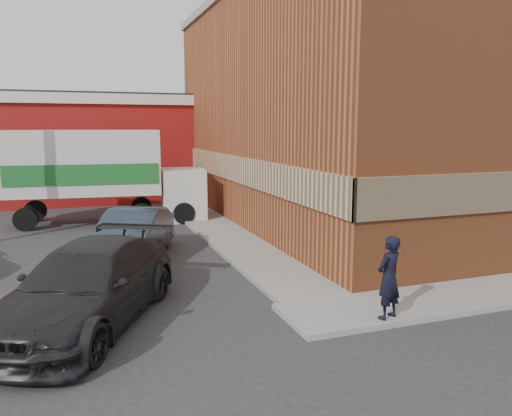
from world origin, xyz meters
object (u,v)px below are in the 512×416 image
object	(u,v)px
warehouse	(42,147)
sedan	(132,235)
brick_building	(389,109)
man	(389,277)
box_truck	(104,170)
suv_b	(88,286)

from	to	relation	value
warehouse	sedan	size ratio (longest dim) A/B	3.61
brick_building	sedan	world-z (taller)	brick_building
man	box_truck	world-z (taller)	box_truck
brick_building	box_truck	size ratio (longest dim) A/B	2.32
suv_b	box_truck	size ratio (longest dim) A/B	0.69
brick_building	suv_b	bearing A→B (deg)	-146.32
man	sedan	bearing A→B (deg)	-78.75
brick_building	warehouse	xyz separation A→B (m)	(-14.50, 11.00, -1.87)
brick_building	sedan	distance (m)	12.62
brick_building	sedan	bearing A→B (deg)	-161.51
warehouse	suv_b	xyz separation A→B (m)	(1.75, -19.50, -2.02)
brick_building	warehouse	bearing A→B (deg)	142.80
suv_b	box_truck	world-z (taller)	box_truck
warehouse	box_truck	distance (m)	8.95
sedan	suv_b	distance (m)	4.89
suv_b	box_truck	xyz separation A→B (m)	(0.99, 11.00, 1.39)
warehouse	box_truck	world-z (taller)	warehouse
man	box_truck	bearing A→B (deg)	-91.44
sedan	box_truck	bearing A→B (deg)	115.99
box_truck	man	bearing A→B (deg)	-64.08
warehouse	man	world-z (taller)	warehouse
box_truck	brick_building	bearing A→B (deg)	-5.73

